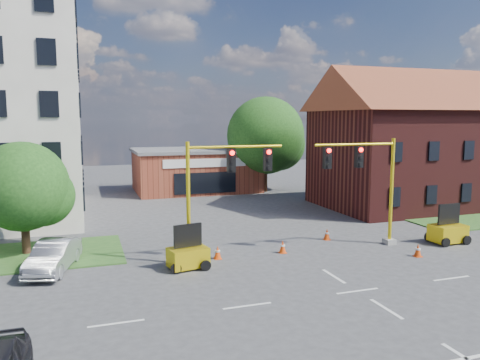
{
  "coord_description": "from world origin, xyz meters",
  "views": [
    {
      "loc": [
        -10.89,
        -16.57,
        7.29
      ],
      "look_at": [
        -1.93,
        10.0,
        3.63
      ],
      "focal_mm": 35.0,
      "sensor_mm": 36.0,
      "label": 1
    }
  ],
  "objects_px": {
    "signal_mast_east": "(368,179)",
    "pickup_white": "(387,202)",
    "trailer_west": "(188,255)",
    "signal_mast_west": "(220,186)",
    "trailer_east": "(448,231)"
  },
  "relations": [
    {
      "from": "trailer_west",
      "to": "trailer_east",
      "type": "height_order",
      "value": "trailer_east"
    },
    {
      "from": "trailer_west",
      "to": "signal_mast_west",
      "type": "bearing_deg",
      "value": 8.51
    },
    {
      "from": "signal_mast_east",
      "to": "pickup_white",
      "type": "relative_size",
      "value": 1.16
    },
    {
      "from": "signal_mast_east",
      "to": "pickup_white",
      "type": "distance_m",
      "value": 11.72
    },
    {
      "from": "trailer_west",
      "to": "trailer_east",
      "type": "relative_size",
      "value": 0.94
    },
    {
      "from": "signal_mast_east",
      "to": "trailer_west",
      "type": "distance_m",
      "value": 11.06
    },
    {
      "from": "signal_mast_west",
      "to": "trailer_west",
      "type": "relative_size",
      "value": 2.93
    },
    {
      "from": "signal_mast_east",
      "to": "signal_mast_west",
      "type": "bearing_deg",
      "value": 180.0
    },
    {
      "from": "trailer_west",
      "to": "pickup_white",
      "type": "relative_size",
      "value": 0.39
    },
    {
      "from": "trailer_west",
      "to": "trailer_east",
      "type": "xyz_separation_m",
      "value": [
        15.6,
        -0.25,
        0.04
      ]
    },
    {
      "from": "signal_mast_east",
      "to": "trailer_east",
      "type": "distance_m",
      "value": 6.06
    },
    {
      "from": "signal_mast_west",
      "to": "pickup_white",
      "type": "bearing_deg",
      "value": 27.28
    },
    {
      "from": "signal_mast_east",
      "to": "trailer_east",
      "type": "xyz_separation_m",
      "value": [
        5.05,
        -0.9,
        -3.22
      ]
    },
    {
      "from": "signal_mast_east",
      "to": "pickup_white",
      "type": "bearing_deg",
      "value": 47.99
    },
    {
      "from": "trailer_east",
      "to": "pickup_white",
      "type": "xyz_separation_m",
      "value": [
        2.5,
        9.29,
        0.04
      ]
    }
  ]
}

